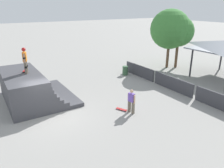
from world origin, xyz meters
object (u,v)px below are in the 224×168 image
(skater_on_deck, at_px, (25,59))
(tree_far_back, at_px, (179,32))
(skateboard_on_ground, at_px, (122,109))
(trash_bin, at_px, (125,70))
(tree_beside_pavilion, at_px, (170,29))
(bystander_walking, at_px, (131,100))
(skateboard_on_deck, at_px, (25,70))

(skater_on_deck, xyz_separation_m, tree_far_back, (-0.96, 15.35, 0.73))
(skateboard_on_ground, xyz_separation_m, trash_bin, (-6.09, 4.54, 0.37))
(tree_far_back, bearing_deg, skateboard_on_ground, -63.05)
(skater_on_deck, xyz_separation_m, tree_beside_pavilion, (-1.47, 14.58, 0.97))
(skater_on_deck, bearing_deg, trash_bin, 117.55)
(bystander_walking, bearing_deg, skater_on_deck, 36.63)
(trash_bin, bearing_deg, bystander_walking, -32.46)
(bystander_walking, bearing_deg, tree_far_back, -67.66)
(skateboard_on_deck, height_order, tree_far_back, tree_far_back)
(skater_on_deck, distance_m, bystander_walking, 7.40)
(skater_on_deck, distance_m, tree_far_back, 15.40)
(skateboard_on_deck, xyz_separation_m, tree_far_back, (-0.44, 15.36, 1.65))
(trash_bin, bearing_deg, skateboard_on_deck, -83.22)
(skateboard_on_ground, bearing_deg, skater_on_deck, -159.54)
(skateboard_on_deck, bearing_deg, bystander_walking, 64.53)
(skater_on_deck, relative_size, skateboard_on_ground, 2.22)
(skater_on_deck, height_order, trash_bin, skater_on_deck)
(tree_beside_pavilion, bearing_deg, skateboard_on_deck, -86.27)
(tree_beside_pavilion, bearing_deg, skateboard_on_ground, -59.07)
(skateboard_on_deck, height_order, bystander_walking, skateboard_on_deck)
(skateboard_on_deck, bearing_deg, skateboard_on_ground, 65.89)
(tree_beside_pavilion, xyz_separation_m, tree_far_back, (0.51, 0.77, -0.24))
(skater_on_deck, height_order, bystander_walking, skater_on_deck)
(skateboard_on_ground, height_order, trash_bin, trash_bin)
(bystander_walking, distance_m, trash_bin, 7.91)
(skater_on_deck, relative_size, trash_bin, 2.01)
(skater_on_deck, xyz_separation_m, trash_bin, (-1.61, 9.18, -2.62))
(skater_on_deck, height_order, skateboard_on_ground, skater_on_deck)
(skater_on_deck, distance_m, skateboard_on_deck, 1.06)
(skateboard_on_ground, height_order, tree_beside_pavilion, tree_beside_pavilion)
(skateboard_on_ground, bearing_deg, skateboard_on_deck, -162.64)
(bystander_walking, distance_m, skateboard_on_ground, 1.03)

